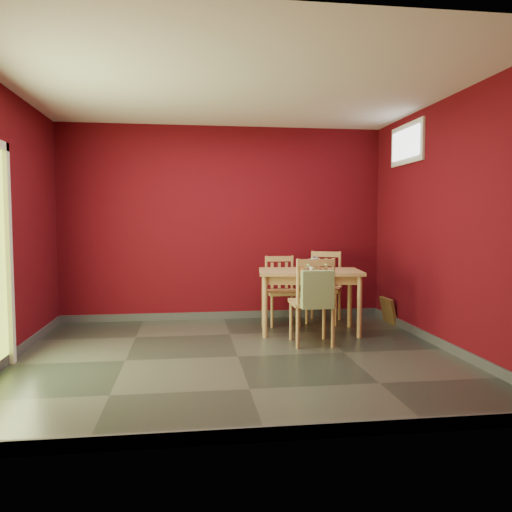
{
  "coord_description": "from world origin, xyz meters",
  "views": [
    {
      "loc": [
        -0.48,
        -5.01,
        1.39
      ],
      "look_at": [
        0.25,
        0.45,
        1.0
      ],
      "focal_mm": 35.0,
      "sensor_mm": 36.0,
      "label": 1
    }
  ],
  "objects": [
    {
      "name": "ground",
      "position": [
        0.0,
        0.0,
        0.0
      ],
      "size": [
        4.5,
        4.5,
        0.0
      ],
      "primitive_type": "plane",
      "color": "#2D342D",
      "rests_on": "ground"
    },
    {
      "name": "room_shell",
      "position": [
        0.0,
        0.0,
        0.05
      ],
      "size": [
        4.5,
        4.5,
        4.5
      ],
      "color": "#520810",
      "rests_on": "ground"
    },
    {
      "name": "window",
      "position": [
        2.23,
        1.0,
        2.35
      ],
      "size": [
        0.05,
        0.9,
        0.5
      ],
      "color": "white",
      "rests_on": "room_shell"
    },
    {
      "name": "outlet_plate",
      "position": [
        1.6,
        1.99,
        0.3
      ],
      "size": [
        0.08,
        0.02,
        0.12
      ],
      "primitive_type": "cube",
      "color": "silver",
      "rests_on": "room_shell"
    },
    {
      "name": "dining_table",
      "position": [
        1.0,
        1.0,
        0.68
      ],
      "size": [
        1.33,
        0.88,
        0.78
      ],
      "color": "tan",
      "rests_on": "ground"
    },
    {
      "name": "table_runner",
      "position": [
        1.0,
        0.88,
        0.73
      ],
      "size": [
        0.42,
        0.73,
        0.35
      ],
      "color": "#AD662C",
      "rests_on": "dining_table"
    },
    {
      "name": "chair_far_left",
      "position": [
        0.74,
        1.54,
        0.47
      ],
      "size": [
        0.45,
        0.45,
        0.91
      ],
      "color": "tan",
      "rests_on": "ground"
    },
    {
      "name": "chair_far_right",
      "position": [
        1.35,
        1.61,
        0.49
      ],
      "size": [
        0.6,
        0.6,
        0.96
      ],
      "color": "tan",
      "rests_on": "ground"
    },
    {
      "name": "chair_near",
      "position": [
        0.88,
        0.37,
        0.5
      ],
      "size": [
        0.47,
        0.47,
        0.98
      ],
      "color": "tan",
      "rests_on": "ground"
    },
    {
      "name": "tote_bag",
      "position": [
        0.87,
        0.14,
        0.66
      ],
      "size": [
        0.34,
        0.2,
        0.48
      ],
      "color": "#86A569",
      "rests_on": "chair_near"
    },
    {
      "name": "cat",
      "position": [
        1.01,
        0.99,
        0.88
      ],
      "size": [
        0.22,
        0.4,
        0.2
      ],
      "primitive_type": null,
      "rotation": [
        0.0,
        0.0,
        -0.04
      ],
      "color": "slate",
      "rests_on": "table_runner"
    },
    {
      "name": "picture_frame",
      "position": [
        2.19,
        1.39,
        0.17
      ],
      "size": [
        0.13,
        0.35,
        0.35
      ],
      "color": "brown",
      "rests_on": "ground"
    }
  ]
}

